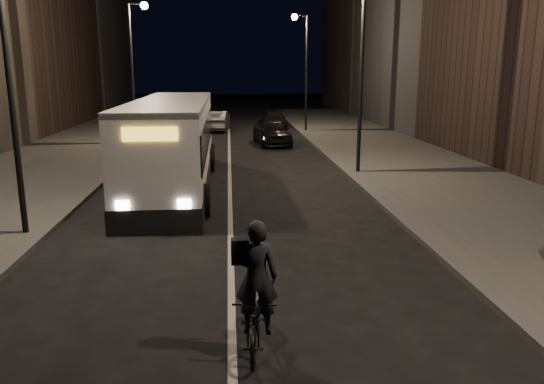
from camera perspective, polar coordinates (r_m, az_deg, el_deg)
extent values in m
plane|color=black|center=(11.34, -4.40, -10.45)|extent=(180.00, 180.00, 0.00)
cube|color=#383836|center=(26.21, 14.35, 2.93)|extent=(7.00, 70.00, 0.16)
cube|color=#383836|center=(26.22, -23.52, 2.25)|extent=(7.00, 70.00, 0.16)
cylinder|color=black|center=(23.09, 9.58, 12.02)|extent=(0.16, 0.16, 8.00)
cylinder|color=black|center=(38.81, 3.73, 12.54)|extent=(0.16, 0.16, 8.00)
cube|color=black|center=(38.91, 3.13, 18.44)|extent=(0.90, 0.08, 0.08)
sphere|color=#FFD18C|center=(38.85, 2.44, 18.31)|extent=(0.44, 0.44, 0.44)
cylinder|color=black|center=(15.46, -26.39, 10.42)|extent=(0.16, 0.16, 8.00)
cylinder|color=black|center=(32.89, -14.80, 12.04)|extent=(0.16, 0.16, 8.00)
cube|color=black|center=(33.01, -14.41, 19.04)|extent=(0.90, 0.08, 0.08)
sphere|color=#FFD18C|center=(32.93, -13.58, 18.92)|extent=(0.44, 0.44, 0.44)
cube|color=white|center=(20.91, -10.56, 5.05)|extent=(2.72, 12.58, 3.35)
cube|color=black|center=(20.85, -10.62, 6.33)|extent=(2.80, 12.17, 1.20)
cube|color=white|center=(20.75, -10.75, 9.49)|extent=(2.74, 12.58, 0.19)
cube|color=gold|center=(14.58, -13.01, 6.08)|extent=(1.47, 0.14, 0.37)
cylinder|color=black|center=(17.03, -16.14, -1.01)|extent=(0.37, 1.05, 1.05)
cylinder|color=black|center=(16.72, -7.30, -0.85)|extent=(0.37, 1.05, 1.05)
cylinder|color=black|center=(25.14, -12.60, 3.63)|extent=(0.37, 1.05, 1.05)
cylinder|color=black|center=(24.93, -6.62, 3.78)|extent=(0.37, 1.05, 1.05)
imported|color=black|center=(8.97, -1.74, -13.45)|extent=(0.87, 2.02, 1.03)
imported|color=black|center=(8.45, -1.70, -9.16)|extent=(0.73, 0.51, 1.88)
imported|color=black|center=(32.51, -0.02, 6.51)|extent=(2.37, 4.83, 1.58)
imported|color=#302F32|center=(40.05, -5.91, 7.61)|extent=(1.95, 4.63, 1.49)
imported|color=black|center=(42.06, 0.28, 7.82)|extent=(2.01, 4.58, 1.31)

